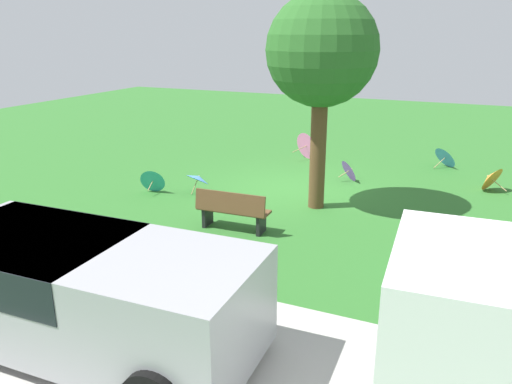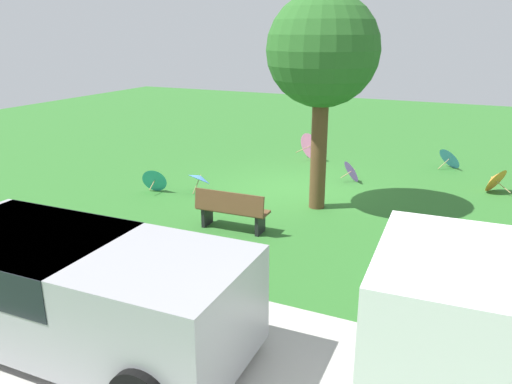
% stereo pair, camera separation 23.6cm
% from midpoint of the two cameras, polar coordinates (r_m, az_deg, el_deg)
% --- Properties ---
extents(ground, '(40.00, 40.00, 0.00)m').
position_cam_midpoint_polar(ground, '(13.61, 3.61, 0.20)').
color(ground, '#2D6B28').
extents(road_strip, '(40.00, 4.25, 0.01)m').
position_cam_midpoint_polar(road_strip, '(7.53, -18.52, -16.48)').
color(road_strip, '#B2AFA8').
rests_on(road_strip, ground).
extents(van_dark, '(4.65, 2.23, 1.53)m').
position_cam_midpoint_polar(van_dark, '(7.19, -20.49, -10.00)').
color(van_dark, '#99999E').
rests_on(van_dark, ground).
extents(park_bench, '(1.62, 0.54, 0.90)m').
position_cam_midpoint_polar(park_bench, '(10.75, -3.35, -2.09)').
color(park_bench, brown).
rests_on(park_bench, ground).
extents(shade_tree, '(2.56, 2.56, 5.01)m').
position_cam_midpoint_polar(shade_tree, '(11.71, 6.94, 15.55)').
color(shade_tree, brown).
rests_on(shade_tree, ground).
extents(parasol_teal_0, '(0.65, 0.81, 0.81)m').
position_cam_midpoint_polar(parasol_teal_0, '(9.28, 17.46, -6.68)').
color(parasol_teal_0, tan).
rests_on(parasol_teal_0, ground).
extents(parasol_pink_0, '(0.96, 0.97, 0.93)m').
position_cam_midpoint_polar(parasol_pink_0, '(16.95, 5.54, 5.34)').
color(parasol_pink_0, tan).
rests_on(parasol_pink_0, ground).
extents(parasol_blue_0, '(0.94, 0.92, 0.70)m').
position_cam_midpoint_polar(parasol_blue_0, '(16.86, 20.53, 3.81)').
color(parasol_blue_0, tan).
rests_on(parasol_blue_0, ground).
extents(parasol_purple_0, '(0.75, 0.77, 0.65)m').
position_cam_midpoint_polar(parasol_purple_0, '(14.58, 10.26, 2.49)').
color(parasol_purple_0, tan).
rests_on(parasol_purple_0, ground).
extents(parasol_orange_0, '(0.83, 0.88, 0.73)m').
position_cam_midpoint_polar(parasol_orange_0, '(14.83, 24.75, 1.50)').
color(parasol_orange_0, tan).
rests_on(parasol_orange_0, ground).
extents(parasol_blue_1, '(0.84, 0.82, 0.62)m').
position_cam_midpoint_polar(parasol_blue_1, '(13.37, -7.12, 1.60)').
color(parasol_blue_1, tan).
rests_on(parasol_blue_1, ground).
extents(parasol_teal_1, '(0.75, 0.70, 0.69)m').
position_cam_midpoint_polar(parasol_teal_1, '(13.65, -12.13, 1.38)').
color(parasol_teal_1, tan).
rests_on(parasol_teal_1, ground).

